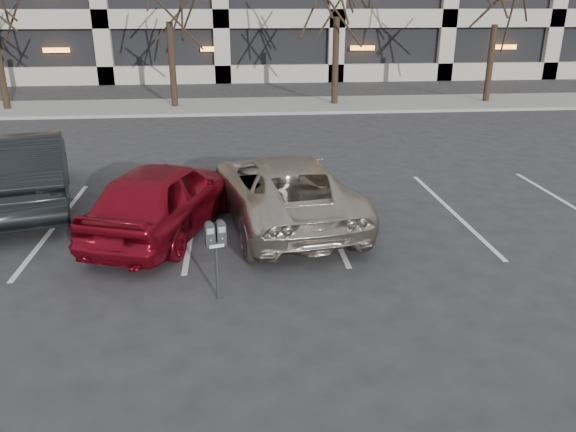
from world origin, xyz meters
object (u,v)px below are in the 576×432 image
(parking_meter, at_px, (216,241))
(car_dark, at_px, (23,170))
(car_red, at_px, (164,197))
(suv_silver, at_px, (284,189))

(parking_meter, relative_size, car_dark, 0.25)
(car_dark, bearing_deg, car_red, 133.79)
(parking_meter, xyz_separation_m, car_red, (-1.08, 2.80, -0.23))
(car_red, bearing_deg, parking_meter, 130.31)
(suv_silver, bearing_deg, car_red, 0.49)
(suv_silver, xyz_separation_m, car_red, (-2.38, -0.40, 0.03))
(car_red, distance_m, car_dark, 3.78)
(parking_meter, distance_m, car_red, 3.01)
(car_red, bearing_deg, car_dark, -11.50)
(car_red, height_order, car_dark, car_dark)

